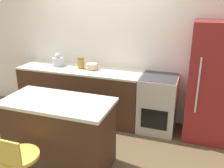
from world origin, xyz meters
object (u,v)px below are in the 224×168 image
object	(u,v)px
stool_chair	(19,167)
kettle	(58,61)
oven_range	(158,103)
mixing_bowl	(92,66)
refrigerator	(211,83)

from	to	relation	value
stool_chair	kettle	xyz separation A→B (m)	(-0.71, 2.10, 0.64)
oven_range	mixing_bowl	xyz separation A→B (m)	(-1.21, 0.05, 0.52)
oven_range	kettle	world-z (taller)	kettle
refrigerator	stool_chair	world-z (taller)	refrigerator
kettle	oven_range	bearing A→B (deg)	-1.44
oven_range	refrigerator	xyz separation A→B (m)	(0.78, 0.00, 0.45)
stool_chair	mixing_bowl	size ratio (longest dim) A/B	3.98
refrigerator	stool_chair	distance (m)	2.89
stool_chair	oven_range	bearing A→B (deg)	60.11
oven_range	refrigerator	world-z (taller)	refrigerator
refrigerator	oven_range	bearing A→B (deg)	-179.77
refrigerator	mixing_bowl	distance (m)	1.99
refrigerator	kettle	distance (m)	2.67
kettle	mixing_bowl	xyz separation A→B (m)	(0.68, 0.00, -0.04)
oven_range	refrigerator	distance (m)	0.90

